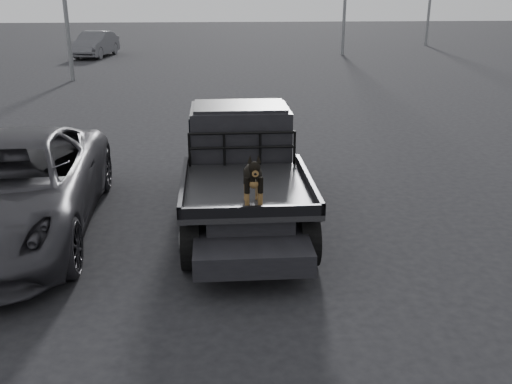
{
  "coord_description": "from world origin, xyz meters",
  "views": [
    {
      "loc": [
        0.1,
        -7.29,
        3.75
      ],
      "look_at": [
        0.61,
        -0.5,
        1.3
      ],
      "focal_mm": 40.0,
      "sensor_mm": 36.0,
      "label": 1
    }
  ],
  "objects_px": {
    "parked_suv": "(9,189)",
    "distant_car_a": "(95,44)",
    "flatbed_ute": "(243,194)",
    "dog": "(253,179)"
  },
  "relations": [
    {
      "from": "flatbed_ute",
      "to": "distant_car_a",
      "type": "distance_m",
      "value": 25.66
    },
    {
      "from": "dog",
      "to": "parked_suv",
      "type": "xyz_separation_m",
      "value": [
        -3.74,
        1.33,
        -0.51
      ]
    },
    {
      "from": "flatbed_ute",
      "to": "dog",
      "type": "height_order",
      "value": "dog"
    },
    {
      "from": "parked_suv",
      "to": "distant_car_a",
      "type": "height_order",
      "value": "parked_suv"
    },
    {
      "from": "flatbed_ute",
      "to": "dog",
      "type": "distance_m",
      "value": 1.85
    },
    {
      "from": "dog",
      "to": "distant_car_a",
      "type": "height_order",
      "value": "dog"
    },
    {
      "from": "dog",
      "to": "distant_car_a",
      "type": "bearing_deg",
      "value": 105.04
    },
    {
      "from": "dog",
      "to": "distant_car_a",
      "type": "distance_m",
      "value": 27.27
    },
    {
      "from": "parked_suv",
      "to": "distant_car_a",
      "type": "distance_m",
      "value": 25.21
    },
    {
      "from": "dog",
      "to": "distant_car_a",
      "type": "xyz_separation_m",
      "value": [
        -7.07,
        26.33,
        -0.59
      ]
    }
  ]
}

